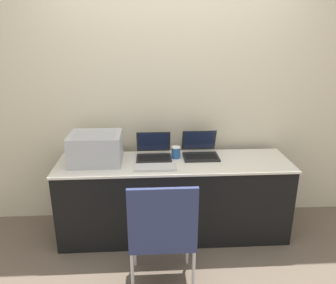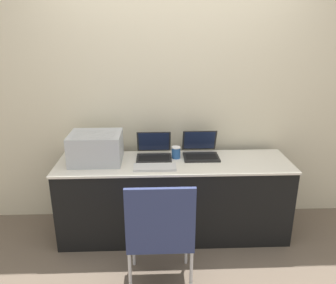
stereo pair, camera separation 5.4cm
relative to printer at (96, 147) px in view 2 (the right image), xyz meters
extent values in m
plane|color=#6B5B4C|center=(0.70, -0.31, -0.88)|extent=(14.00, 14.00, 0.00)
cube|color=beige|center=(0.70, 0.37, 0.42)|extent=(8.00, 0.05, 2.60)
cube|color=black|center=(0.70, -0.03, -0.52)|extent=(2.09, 0.55, 0.72)
cube|color=silver|center=(0.70, -0.03, -0.15)|extent=(2.11, 0.57, 0.02)
cube|color=#B2B7BC|center=(0.00, 0.00, -0.01)|extent=(0.45, 0.36, 0.26)
cube|color=#51565B|center=(0.00, -0.03, 0.10)|extent=(0.36, 0.28, 0.05)
cube|color=black|center=(0.52, 0.03, -0.13)|extent=(0.32, 0.22, 0.02)
cube|color=black|center=(0.52, 0.02, -0.12)|extent=(0.28, 0.12, 0.00)
cube|color=black|center=(0.52, 0.18, -0.02)|extent=(0.32, 0.08, 0.21)
cube|color=#192342|center=(0.52, 0.18, -0.02)|extent=(0.29, 0.07, 0.19)
cube|color=black|center=(0.95, 0.04, -0.13)|extent=(0.33, 0.22, 0.02)
cube|color=black|center=(0.95, 0.03, -0.12)|extent=(0.29, 0.12, 0.00)
cube|color=black|center=(0.95, 0.20, -0.02)|extent=(0.33, 0.09, 0.21)
cube|color=#192342|center=(0.95, 0.19, -0.02)|extent=(0.29, 0.08, 0.19)
cube|color=silver|center=(0.52, -0.17, -0.13)|extent=(0.37, 0.15, 0.02)
cylinder|color=#285699|center=(0.72, 0.06, -0.09)|extent=(0.08, 0.08, 0.10)
cylinder|color=white|center=(0.72, 0.06, -0.04)|extent=(0.08, 0.08, 0.01)
cube|color=navy|center=(0.56, -0.68, -0.45)|extent=(0.47, 0.42, 0.04)
cube|color=navy|center=(0.56, -0.87, -0.21)|extent=(0.47, 0.03, 0.46)
cylinder|color=silver|center=(0.34, -0.49, -0.68)|extent=(0.02, 0.02, 0.41)
cylinder|color=silver|center=(0.78, -0.49, -0.68)|extent=(0.02, 0.02, 0.41)
cylinder|color=silver|center=(0.34, -0.87, -0.68)|extent=(0.02, 0.02, 0.41)
cylinder|color=silver|center=(0.78, -0.87, -0.68)|extent=(0.02, 0.02, 0.41)
camera|label=1|loc=(0.48, -2.76, 0.99)|focal=35.00mm
camera|label=2|loc=(0.53, -2.77, 0.99)|focal=35.00mm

